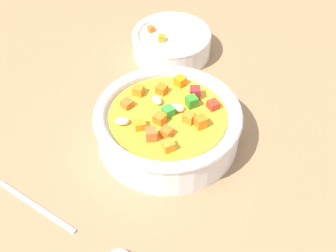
# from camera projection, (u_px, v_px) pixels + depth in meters

# --- Properties ---
(ground_plane) EXTENTS (1.40, 1.40, 0.02)m
(ground_plane) POSITION_uv_depth(u_px,v_px,m) (168.00, 144.00, 0.61)
(ground_plane) COLOR #9E754F
(soup_bowl_main) EXTENTS (0.20, 0.20, 0.06)m
(soup_bowl_main) POSITION_uv_depth(u_px,v_px,m) (168.00, 124.00, 0.58)
(soup_bowl_main) COLOR white
(soup_bowl_main) RESTS_ON ground_plane
(spoon) EXTENTS (0.03, 0.21, 0.01)m
(spoon) POSITION_uv_depth(u_px,v_px,m) (84.00, 236.00, 0.50)
(spoon) COLOR silver
(spoon) RESTS_ON ground_plane
(side_bowl_small) EXTENTS (0.13, 0.13, 0.05)m
(side_bowl_small) POSITION_uv_depth(u_px,v_px,m) (172.00, 42.00, 0.73)
(side_bowl_small) COLOR white
(side_bowl_small) RESTS_ON ground_plane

